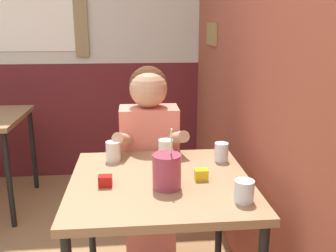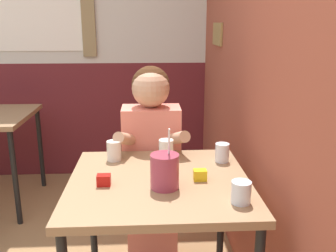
# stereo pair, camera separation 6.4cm
# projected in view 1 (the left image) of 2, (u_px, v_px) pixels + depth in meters

# --- Properties ---
(brick_wall_right) EXTENTS (0.08, 4.35, 2.70)m
(brick_wall_right) POSITION_uv_depth(u_px,v_px,m) (235.00, 41.00, 2.36)
(brick_wall_right) COLOR #9E4C38
(brick_wall_right) RESTS_ON ground_plane
(back_wall) EXTENTS (5.56, 0.09, 2.70)m
(back_wall) POSITION_uv_depth(u_px,v_px,m) (58.00, 35.00, 3.40)
(back_wall) COLOR silver
(back_wall) RESTS_ON ground_plane
(main_table) EXTENTS (0.83, 0.80, 0.77)m
(main_table) POSITION_uv_depth(u_px,v_px,m) (160.00, 196.00, 1.74)
(main_table) COLOR #93704C
(main_table) RESTS_ON ground_plane
(person_seated) EXTENTS (0.42, 0.41, 1.23)m
(person_seated) POSITION_uv_depth(u_px,v_px,m) (149.00, 161.00, 2.25)
(person_seated) COLOR #EA7F6B
(person_seated) RESTS_ON ground_plane
(cocktail_pitcher) EXTENTS (0.13, 0.13, 0.27)m
(cocktail_pitcher) POSITION_uv_depth(u_px,v_px,m) (167.00, 171.00, 1.62)
(cocktail_pitcher) COLOR #99384C
(cocktail_pitcher) RESTS_ON main_table
(glass_near_pitcher) EXTENTS (0.07, 0.07, 0.10)m
(glass_near_pitcher) POSITION_uv_depth(u_px,v_px,m) (221.00, 152.00, 1.94)
(glass_near_pitcher) COLOR silver
(glass_near_pitcher) RESTS_ON main_table
(glass_center) EXTENTS (0.08, 0.08, 0.11)m
(glass_center) POSITION_uv_depth(u_px,v_px,m) (166.00, 150.00, 1.96)
(glass_center) COLOR silver
(glass_center) RESTS_ON main_table
(glass_far_side) EXTENTS (0.08, 0.08, 0.10)m
(glass_far_side) POSITION_uv_depth(u_px,v_px,m) (113.00, 151.00, 1.94)
(glass_far_side) COLOR silver
(glass_far_side) RESTS_ON main_table
(glass_by_brick) EXTENTS (0.08, 0.08, 0.09)m
(glass_by_brick) POSITION_uv_depth(u_px,v_px,m) (244.00, 191.00, 1.50)
(glass_by_brick) COLOR silver
(glass_by_brick) RESTS_ON main_table
(condiment_ketchup) EXTENTS (0.06, 0.04, 0.05)m
(condiment_ketchup) POSITION_uv_depth(u_px,v_px,m) (105.00, 181.00, 1.64)
(condiment_ketchup) COLOR #B7140F
(condiment_ketchup) RESTS_ON main_table
(condiment_mustard) EXTENTS (0.06, 0.04, 0.05)m
(condiment_mustard) POSITION_uv_depth(u_px,v_px,m) (201.00, 175.00, 1.71)
(condiment_mustard) COLOR yellow
(condiment_mustard) RESTS_ON main_table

